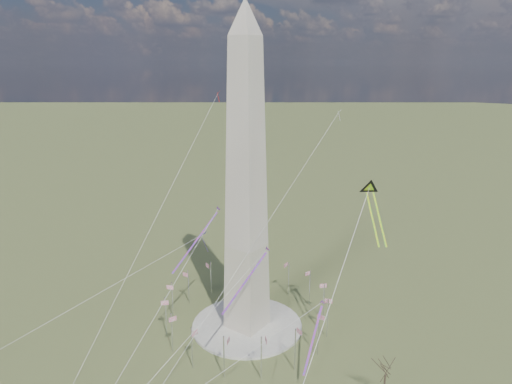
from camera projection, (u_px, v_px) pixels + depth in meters
The scene contains 12 objects.
ground at pixel (247, 326), 150.03m from camera, with size 2000.00×2000.00×0.00m, color #465329.
plaza at pixel (247, 325), 149.92m from camera, with size 36.00×36.00×0.80m, color beige.
washington_monument at pixel (246, 186), 136.94m from camera, with size 15.56×15.56×100.00m.
flagpole_ring at pixel (247, 307), 148.05m from camera, with size 54.40×54.40×13.00m.
tree_near at pixel (386, 373), 111.83m from camera, with size 8.29×8.29×14.50m.
kite_delta_black at pixel (370, 192), 120.34m from camera, with size 12.98×15.35×13.54m.
kite_diamond_purple at pixel (204, 236), 158.70m from camera, with size 1.56×2.58×8.21m.
kite_streamer_left at pixel (252, 272), 119.47m from camera, with size 2.58×18.40×12.63m.
kite_streamer_mid at pixel (203, 231), 136.63m from camera, with size 2.00×21.39×14.69m.
kite_streamer_right at pixel (316, 328), 129.03m from camera, with size 5.51×18.65×12.99m.
kite_small_red at pixel (218, 94), 184.43m from camera, with size 1.73×1.53×4.60m.
kite_small_white at pixel (339, 113), 162.57m from camera, with size 1.08×1.70×4.12m.
Camera 1 is at (78.89, -106.19, 83.53)m, focal length 32.00 mm.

